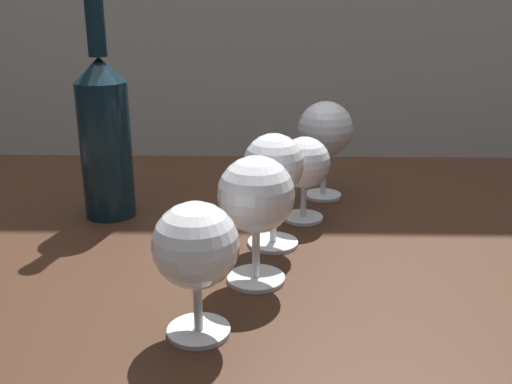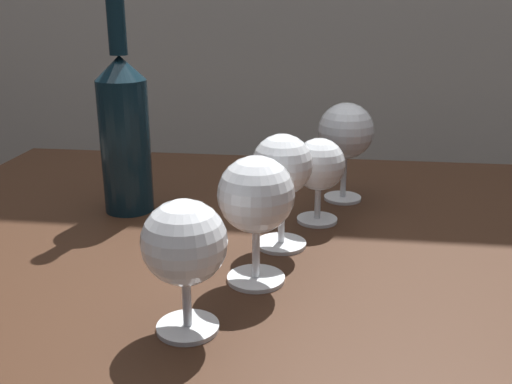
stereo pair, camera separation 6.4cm
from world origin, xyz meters
name	(u,v)px [view 1 (the left image)]	position (x,y,z in m)	size (l,w,h in m)	color
dining_table	(276,296)	(0.00, 0.00, 0.64)	(1.17, 0.78, 0.75)	#382114
wine_glass_empty	(196,248)	(-0.08, -0.27, 0.84)	(0.08, 0.08, 0.14)	white
wine_glass_chardonnay	(256,196)	(-0.03, -0.16, 0.86)	(0.09, 0.09, 0.15)	white
wine_glass_port	(274,168)	(-0.01, -0.06, 0.86)	(0.08, 0.08, 0.15)	white
wine_glass_amber	(304,165)	(0.04, 0.04, 0.84)	(0.08, 0.08, 0.12)	white
wine_glass_pinot	(325,131)	(0.08, 0.14, 0.86)	(0.09, 0.09, 0.16)	white
wine_bottle	(105,134)	(-0.25, 0.05, 0.88)	(0.07, 0.07, 0.33)	#0F232D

